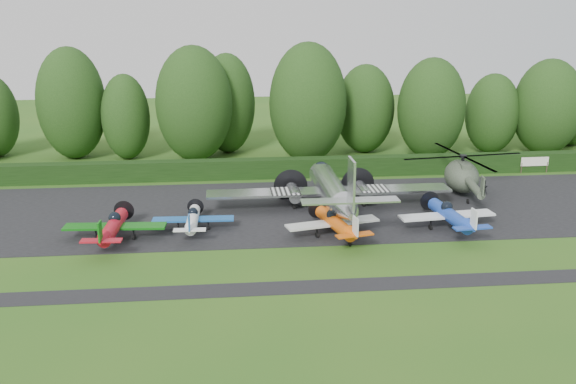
{
  "coord_description": "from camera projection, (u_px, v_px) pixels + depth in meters",
  "views": [
    {
      "loc": [
        -5.17,
        -43.64,
        17.8
      ],
      "look_at": [
        -0.17,
        7.2,
        2.5
      ],
      "focal_mm": 40.0,
      "sensor_mm": 36.0,
      "label": 1
    }
  ],
  "objects": [
    {
      "name": "tree_8",
      "position": [
        572.0,
        110.0,
        80.97
      ],
      "size": [
        6.61,
        6.61,
        8.96
      ],
      "color": "black",
      "rests_on": "ground"
    },
    {
      "name": "light_plane_red",
      "position": [
        113.0,
        226.0,
        48.94
      ],
      "size": [
        7.8,
        8.2,
        3.0
      ],
      "rotation": [
        0.0,
        0.0,
        0.06
      ],
      "color": "#B41020",
      "rests_on": "ground"
    },
    {
      "name": "light_plane_white",
      "position": [
        193.0,
        219.0,
        51.19
      ],
      "size": [
        6.53,
        6.86,
        2.51
      ],
      "rotation": [
        0.0,
        0.0,
        0.03
      ],
      "color": "white",
      "rests_on": "ground"
    },
    {
      "name": "taxiway_verge",
      "position": [
        311.0,
        287.0,
        41.47
      ],
      "size": [
        70.0,
        2.0,
        0.0
      ],
      "primitive_type": "cube",
      "color": "black",
      "rests_on": "ground"
    },
    {
      "name": "transport_plane",
      "position": [
        332.0,
        191.0,
        55.47
      ],
      "size": [
        21.7,
        16.64,
        6.95
      ],
      "rotation": [
        0.0,
        0.0,
        -0.01
      ],
      "color": "silver",
      "rests_on": "ground"
    },
    {
      "name": "tree_4",
      "position": [
        308.0,
        103.0,
        71.84
      ],
      "size": [
        8.69,
        8.69,
        13.53
      ],
      "color": "black",
      "rests_on": "ground"
    },
    {
      "name": "apron",
      "position": [
        287.0,
        210.0,
        56.73
      ],
      "size": [
        70.0,
        18.0,
        0.01
      ],
      "primitive_type": "cube",
      "color": "black",
      "rests_on": "ground"
    },
    {
      "name": "helicopter",
      "position": [
        462.0,
        173.0,
        60.76
      ],
      "size": [
        11.87,
        13.9,
        3.82
      ],
      "rotation": [
        0.0,
        0.0,
        0.14
      ],
      "color": "#353E30",
      "rests_on": "ground"
    },
    {
      "name": "hedgerow",
      "position": [
        277.0,
        177.0,
        67.21
      ],
      "size": [
        90.0,
        1.6,
        2.0
      ],
      "primitive_type": "cube",
      "color": "black",
      "rests_on": "ground"
    },
    {
      "name": "tree_1",
      "position": [
        71.0,
        103.0,
        73.58
      ],
      "size": [
        7.76,
        7.76,
        12.9
      ],
      "color": "black",
      "rests_on": "ground"
    },
    {
      "name": "tree_5",
      "position": [
        492.0,
        114.0,
        76.69
      ],
      "size": [
        6.34,
        6.34,
        9.59
      ],
      "color": "black",
      "rests_on": "ground"
    },
    {
      "name": "tree_11",
      "position": [
        365.0,
        109.0,
        76.89
      ],
      "size": [
        7.01,
        7.01,
        10.64
      ],
      "color": "black",
      "rests_on": "ground"
    },
    {
      "name": "tree_3",
      "position": [
        194.0,
        104.0,
        72.48
      ],
      "size": [
        8.66,
        8.66,
        13.13
      ],
      "color": "black",
      "rests_on": "ground"
    },
    {
      "name": "light_plane_orange",
      "position": [
        335.0,
        223.0,
        49.87
      ],
      "size": [
        7.53,
        7.92,
        2.89
      ],
      "rotation": [
        0.0,
        0.0,
        -0.24
      ],
      "color": "#DB570C",
      "rests_on": "ground"
    },
    {
      "name": "tree_7",
      "position": [
        126.0,
        117.0,
        73.7
      ],
      "size": [
        5.54,
        5.54,
        9.88
      ],
      "color": "black",
      "rests_on": "ground"
    },
    {
      "name": "light_plane_blue",
      "position": [
        450.0,
        215.0,
        51.43
      ],
      "size": [
        7.91,
        8.32,
        3.04
      ],
      "rotation": [
        0.0,
        0.0,
        -0.11
      ],
      "color": "#1C41AB",
      "rests_on": "ground"
    },
    {
      "name": "sign_board",
      "position": [
        535.0,
        162.0,
        68.63
      ],
      "size": [
        3.07,
        0.12,
        1.73
      ],
      "rotation": [
        0.0,
        0.0,
        -0.01
      ],
      "color": "#3F3326",
      "rests_on": "ground"
    },
    {
      "name": "ground",
      "position": [
        300.0,
        252.0,
        47.19
      ],
      "size": [
        160.0,
        160.0,
        0.0
      ],
      "primitive_type": "plane",
      "color": "#275A19",
      "rests_on": "ground"
    },
    {
      "name": "tree_9",
      "position": [
        431.0,
        109.0,
        73.88
      ],
      "size": [
        7.76,
        7.76,
        11.68
      ],
      "color": "black",
      "rests_on": "ground"
    },
    {
      "name": "tree_2",
      "position": [
        548.0,
        107.0,
        75.77
      ],
      "size": [
        8.01,
        8.01,
        11.37
      ],
      "color": "black",
      "rests_on": "ground"
    },
    {
      "name": "tree_0",
      "position": [
        227.0,
        104.0,
        76.62
      ],
      "size": [
        6.67,
        6.67,
        11.95
      ],
      "color": "black",
      "rests_on": "ground"
    }
  ]
}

